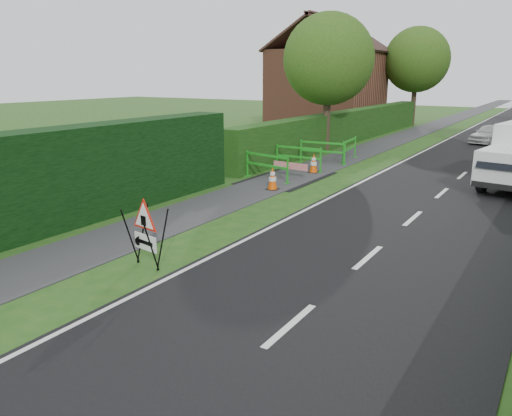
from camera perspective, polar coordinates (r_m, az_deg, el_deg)
The scene contains 15 objects.
ground at distance 8.64m, azimuth -14.49°, elevation -11.44°, with size 120.00×120.00×0.00m, color #1B4C15.
footpath at distance 41.33m, azimuth 19.89°, elevation 8.91°, with size 2.00×90.00×0.02m, color #2D2D30.
hedge_west_far at distance 29.51m, azimuth 10.44°, elevation 7.42°, with size 1.00×24.00×1.80m, color #14380F.
house_west at distance 38.59m, azimuth 8.13°, elevation 13.57°, with size 7.50×7.40×7.88m.
tree_nw at distance 25.43m, azimuth 8.30°, elevation 16.46°, with size 4.40×4.40×6.70m.
tree_fw at distance 40.57m, azimuth 17.91°, elevation 15.81°, with size 4.80×4.80×7.24m.
triangle_sign at distance 10.15m, azimuth -12.73°, elevation -2.21°, with size 0.95×0.95×1.21m.
traffic_cone_3 at distance 16.81m, azimuth 1.90°, elevation 3.38°, with size 0.38×0.38×0.79m.
traffic_cone_4 at distance 19.89m, azimuth 6.61°, elevation 5.12°, with size 0.38×0.38×0.79m.
ped_barrier_0 at distance 18.34m, azimuth 1.23°, elevation 5.13°, with size 2.09×0.76×1.00m.
ped_barrier_1 at distance 20.34m, azimuth 4.86°, elevation 6.06°, with size 2.06×0.38×1.00m.
ped_barrier_2 at distance 21.98m, azimuth 7.60°, elevation 6.65°, with size 2.08×0.53×1.00m.
ped_barrier_3 at distance 22.96m, azimuth 10.64°, elevation 6.88°, with size 0.58×2.09×1.00m.
redwhite_plank at distance 18.98m, azimuth 3.92°, elevation 3.49°, with size 1.50×0.04×0.25m, color red.
hatchback_car at distance 31.29m, azimuth 25.16°, elevation 7.68°, with size 1.28×3.18×1.08m, color silver.
Camera 1 is at (5.76, -5.22, 3.78)m, focal length 35.00 mm.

